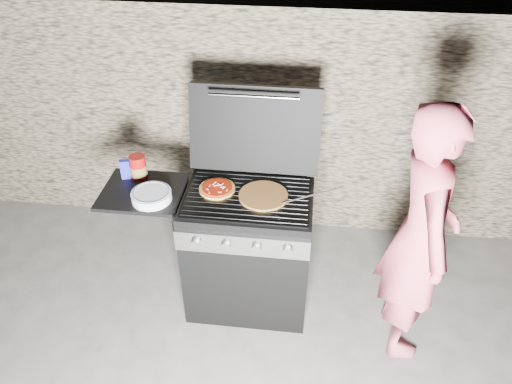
# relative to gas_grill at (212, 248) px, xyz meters

# --- Properties ---
(ground) EXTENTS (50.00, 50.00, 0.00)m
(ground) POSITION_rel_gas_grill_xyz_m (0.25, 0.00, -0.46)
(ground) COLOR #4F4C48
(stone_wall) EXTENTS (8.00, 0.35, 1.80)m
(stone_wall) POSITION_rel_gas_grill_xyz_m (0.25, 1.05, 0.44)
(stone_wall) COLOR #9A8967
(stone_wall) RESTS_ON ground
(gas_grill) EXTENTS (1.34, 0.79, 0.91)m
(gas_grill) POSITION_rel_gas_grill_xyz_m (0.00, 0.00, 0.00)
(gas_grill) COLOR black
(gas_grill) RESTS_ON ground
(pizza_topped) EXTENTS (0.28, 0.28, 0.03)m
(pizza_topped) POSITION_rel_gas_grill_xyz_m (0.05, 0.05, 0.47)
(pizza_topped) COLOR #AB6E34
(pizza_topped) RESTS_ON gas_grill
(pizza_plain) EXTENTS (0.40, 0.40, 0.02)m
(pizza_plain) POSITION_rel_gas_grill_xyz_m (0.34, 0.01, 0.46)
(pizza_plain) COLOR #C47B3C
(pizza_plain) RESTS_ON gas_grill
(sauce_jar) EXTENTS (0.12, 0.12, 0.16)m
(sauce_jar) POSITION_rel_gas_grill_xyz_m (-0.48, 0.14, 0.53)
(sauce_jar) COLOR maroon
(sauce_jar) RESTS_ON gas_grill
(blue_carton) EXTENTS (0.07, 0.05, 0.13)m
(blue_carton) POSITION_rel_gas_grill_xyz_m (-0.56, 0.12, 0.51)
(blue_carton) COLOR #1E22A7
(blue_carton) RESTS_ON gas_grill
(plate_stack) EXTENTS (0.31, 0.31, 0.06)m
(plate_stack) POSITION_rel_gas_grill_xyz_m (-0.33, -0.09, 0.48)
(plate_stack) COLOR white
(plate_stack) RESTS_ON gas_grill
(person) EXTENTS (0.45, 0.65, 1.69)m
(person) POSITION_rel_gas_grill_xyz_m (1.27, -0.18, 0.39)
(person) COLOR #E55A72
(person) RESTS_ON ground
(tongs) EXTENTS (0.37, 0.13, 0.08)m
(tongs) POSITION_rel_gas_grill_xyz_m (0.64, 0.00, 0.49)
(tongs) COLOR black
(tongs) RESTS_ON gas_grill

